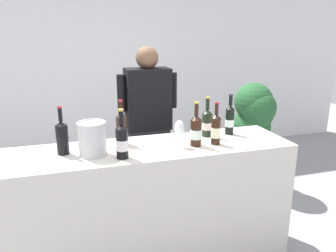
{
  "coord_description": "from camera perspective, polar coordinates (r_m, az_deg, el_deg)",
  "views": [
    {
      "loc": [
        -0.56,
        -2.27,
        1.81
      ],
      "look_at": [
        0.14,
        0.0,
        1.13
      ],
      "focal_mm": 35.78,
      "sensor_mm": 36.0,
      "label": 1
    }
  ],
  "objects": [
    {
      "name": "wall_back",
      "position": [
        4.92,
        -10.64,
        10.86
      ],
      "size": [
        8.0,
        0.1,
        2.8
      ],
      "primitive_type": "cube",
      "color": "white",
      "rests_on": "ground_plane"
    },
    {
      "name": "wine_bottle_1",
      "position": [
        2.42,
        -17.59,
        -1.76
      ],
      "size": [
        0.08,
        0.08,
        0.34
      ],
      "color": "black",
      "rests_on": "counter"
    },
    {
      "name": "wine_bottle_5",
      "position": [
        2.72,
        6.66,
        0.57
      ],
      "size": [
        0.08,
        0.08,
        0.32
      ],
      "color": "black",
      "rests_on": "counter"
    },
    {
      "name": "wine_bottle_6",
      "position": [
        2.25,
        -7.84,
        -2.54
      ],
      "size": [
        0.08,
        0.08,
        0.34
      ],
      "color": "black",
      "rests_on": "counter"
    },
    {
      "name": "counter",
      "position": [
        2.69,
        -2.91,
        -13.53
      ],
      "size": [
        2.15,
        0.58,
        0.98
      ],
      "primitive_type": "cube",
      "color": "beige",
      "rests_on": "ground_plane"
    },
    {
      "name": "wine_glass",
      "position": [
        2.45,
        1.96,
        -0.51
      ],
      "size": [
        0.08,
        0.08,
        0.2
      ],
      "color": "silver",
      "rests_on": "counter"
    },
    {
      "name": "wine_bottle_4",
      "position": [
        2.53,
        8.15,
        -0.56
      ],
      "size": [
        0.07,
        0.07,
        0.32
      ],
      "color": "black",
      "rests_on": "counter"
    },
    {
      "name": "wine_bottle_2",
      "position": [
        2.8,
        10.47,
        1.13
      ],
      "size": [
        0.07,
        0.07,
        0.34
      ],
      "color": "black",
      "rests_on": "counter"
    },
    {
      "name": "person_server",
      "position": [
        3.2,
        -3.35,
        -2.09
      ],
      "size": [
        0.56,
        0.25,
        1.68
      ],
      "color": "black",
      "rests_on": "ground_plane"
    },
    {
      "name": "potted_shrub",
      "position": [
        3.98,
        14.28,
        0.74
      ],
      "size": [
        0.46,
        0.53,
        1.25
      ],
      "color": "brown",
      "rests_on": "ground_plane"
    },
    {
      "name": "wine_bottle_0",
      "position": [
        2.48,
        4.79,
        -0.78
      ],
      "size": [
        0.08,
        0.08,
        0.33
      ],
      "color": "black",
      "rests_on": "counter"
    },
    {
      "name": "ice_bucket",
      "position": [
        2.34,
        -12.77,
        -2.08
      ],
      "size": [
        0.2,
        0.2,
        0.24
      ],
      "color": "silver",
      "rests_on": "counter"
    },
    {
      "name": "wine_bottle_3",
      "position": [
        2.53,
        -7.93,
        -0.25
      ],
      "size": [
        0.08,
        0.08,
        0.34
      ],
      "color": "black",
      "rests_on": "counter"
    }
  ]
}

